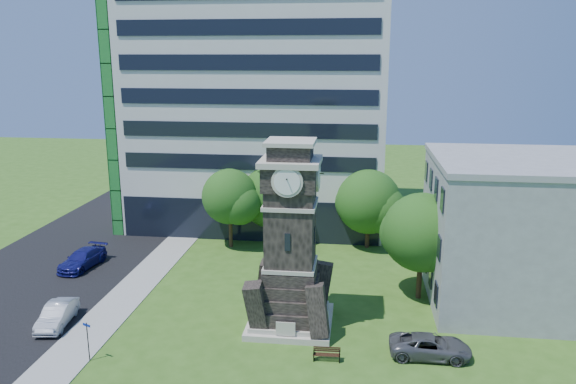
# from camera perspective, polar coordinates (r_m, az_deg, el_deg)

# --- Properties ---
(ground) EXTENTS (160.00, 160.00, 0.00)m
(ground) POSITION_cam_1_polar(r_m,az_deg,el_deg) (36.68, -4.95, -14.36)
(ground) COLOR #315719
(ground) RESTS_ON ground
(sidewalk) EXTENTS (3.00, 70.00, 0.06)m
(sidewalk) POSITION_cam_1_polar(r_m,az_deg,el_deg) (43.70, -16.00, -10.02)
(sidewalk) COLOR gray
(sidewalk) RESTS_ON ground
(street) EXTENTS (14.00, 80.00, 0.02)m
(street) POSITION_cam_1_polar(r_m,az_deg,el_deg) (47.59, -25.58, -8.91)
(street) COLOR black
(street) RESTS_ON ground
(clock_tower) EXTENTS (5.40, 5.40, 12.22)m
(clock_tower) POSITION_cam_1_polar(r_m,az_deg,el_deg) (35.89, 0.25, -5.73)
(clock_tower) COLOR beige
(clock_tower) RESTS_ON ground
(office_tall) EXTENTS (26.20, 15.11, 28.60)m
(office_tall) POSITION_cam_1_polar(r_m,az_deg,el_deg) (58.41, -3.00, 10.77)
(office_tall) COLOR silver
(office_tall) RESTS_ON ground
(office_low) EXTENTS (15.20, 12.20, 10.40)m
(office_low) POSITION_cam_1_polar(r_m,az_deg,el_deg) (43.33, 24.23, -3.63)
(office_low) COLOR #9B9DA0
(office_low) RESTS_ON ground
(car_street_mid) EXTENTS (2.08, 4.47, 1.42)m
(car_street_mid) POSITION_cam_1_polar(r_m,az_deg,el_deg) (40.51, -22.40, -11.46)
(car_street_mid) COLOR #A4A7AC
(car_street_mid) RESTS_ON ground
(car_street_north) EXTENTS (2.72, 5.29, 1.47)m
(car_street_north) POSITION_cam_1_polar(r_m,az_deg,el_deg) (50.00, -20.16, -6.41)
(car_street_north) COLOR navy
(car_street_north) RESTS_ON ground
(car_east_lot) EXTENTS (4.77, 2.21, 1.32)m
(car_east_lot) POSITION_cam_1_polar(r_m,az_deg,el_deg) (35.07, 14.24, -14.94)
(car_east_lot) COLOR #4F5054
(car_east_lot) RESTS_ON ground
(park_bench) EXTENTS (1.57, 0.42, 0.81)m
(park_bench) POSITION_cam_1_polar(r_m,az_deg,el_deg) (33.87, 3.96, -16.06)
(park_bench) COLOR black
(park_bench) RESTS_ON ground
(street_sign) EXTENTS (0.57, 0.06, 2.39)m
(street_sign) POSITION_cam_1_polar(r_m,az_deg,el_deg) (35.19, -19.69, -13.71)
(street_sign) COLOR black
(street_sign) RESTS_ON ground
(tree_nw) EXTENTS (5.55, 5.05, 7.33)m
(tree_nw) POSITION_cam_1_polar(r_m,az_deg,el_deg) (51.01, -5.86, -0.66)
(tree_nw) COLOR #332114
(tree_nw) RESTS_ON ground
(tree_nc) EXTENTS (6.59, 5.99, 7.28)m
(tree_nc) POSITION_cam_1_polar(r_m,az_deg,el_deg) (52.83, -1.54, -0.65)
(tree_nc) COLOR #332114
(tree_nc) RESTS_ON ground
(tree_ne) EXTENTS (6.45, 5.86, 7.28)m
(tree_ne) POSITION_cam_1_polar(r_m,az_deg,el_deg) (51.27, 8.26, -1.17)
(tree_ne) COLOR #332114
(tree_ne) RESTS_ON ground
(tree_east) EXTENTS (6.23, 5.66, 7.84)m
(tree_east) POSITION_cam_1_polar(r_m,az_deg,el_deg) (41.10, 13.55, -4.27)
(tree_east) COLOR #332114
(tree_east) RESTS_ON ground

